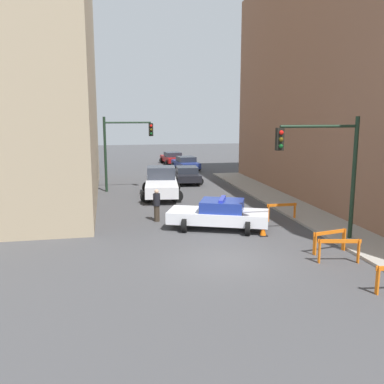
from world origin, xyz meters
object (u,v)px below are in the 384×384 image
(traffic_light_far, at_px, (121,143))
(traffic_light_near, at_px, (329,160))
(parked_car_far, at_px, (172,158))
(traffic_cone, at_px, (263,229))
(barrier_back, at_px, (330,238))
(parked_car_near, at_px, (187,174))
(white_truck, at_px, (161,183))
(barrier_mid, at_px, (339,247))
(police_car, at_px, (219,214))
(parked_car_mid, at_px, (186,163))
(barrier_corner, at_px, (282,209))
(pedestrian_crossing, at_px, (157,205))

(traffic_light_far, bearing_deg, traffic_light_near, -60.22)
(parked_car_far, distance_m, traffic_cone, 27.87)
(barrier_back, bearing_deg, traffic_cone, 122.19)
(parked_car_near, height_order, barrier_back, parked_car_near)
(white_truck, relative_size, barrier_mid, 3.55)
(parked_car_far, bearing_deg, barrier_mid, -92.70)
(police_car, distance_m, parked_car_mid, 21.57)
(parked_car_mid, height_order, barrier_corner, parked_car_mid)
(pedestrian_crossing, relative_size, barrier_mid, 1.05)
(parked_car_mid, bearing_deg, traffic_light_near, -91.91)
(traffic_light_near, relative_size, barrier_back, 3.30)
(traffic_light_far, distance_m, white_truck, 4.37)
(pedestrian_crossing, relative_size, traffic_cone, 2.53)
(barrier_corner, bearing_deg, barrier_mid, -93.98)
(traffic_light_far, bearing_deg, parked_car_mid, 57.88)
(police_car, height_order, parked_car_far, police_car)
(traffic_light_far, xyz_separation_m, barrier_corner, (7.67, -10.20, -2.78))
(traffic_light_far, bearing_deg, pedestrian_crossing, -81.32)
(parked_car_far, distance_m, pedestrian_crossing, 24.73)
(white_truck, height_order, barrier_back, white_truck)
(parked_car_mid, distance_m, barrier_mid, 26.88)
(parked_car_mid, bearing_deg, parked_car_far, 90.78)
(barrier_mid, xyz_separation_m, traffic_cone, (-1.47, 3.89, -0.30))
(white_truck, bearing_deg, traffic_cone, -64.88)
(parked_car_near, distance_m, barrier_mid, 19.27)
(white_truck, height_order, parked_car_near, white_truck)
(barrier_back, bearing_deg, police_car, 128.20)
(parked_car_mid, height_order, traffic_cone, parked_car_mid)
(parked_car_mid, relative_size, traffic_cone, 6.79)
(parked_car_mid, xyz_separation_m, traffic_cone, (-0.74, -22.98, -0.36))
(police_car, relative_size, barrier_back, 3.20)
(barrier_back, bearing_deg, barrier_corner, 87.99)
(parked_car_near, distance_m, traffic_cone, 15.28)
(police_car, height_order, pedestrian_crossing, pedestrian_crossing)
(parked_car_near, height_order, pedestrian_crossing, pedestrian_crossing)
(parked_car_mid, xyz_separation_m, parked_car_far, (-0.54, 4.89, 0.00))
(police_car, distance_m, traffic_cone, 2.28)
(traffic_light_far, relative_size, parked_car_mid, 1.17)
(barrier_back, relative_size, traffic_cone, 2.40)
(pedestrian_crossing, distance_m, barrier_back, 8.79)
(barrier_mid, bearing_deg, police_car, 119.80)
(parked_car_near, xyz_separation_m, parked_car_mid, (1.35, 7.71, 0.00))
(barrier_mid, bearing_deg, traffic_light_near, 72.14)
(barrier_mid, bearing_deg, parked_car_near, 96.19)
(traffic_cone, bearing_deg, barrier_mid, -69.33)
(traffic_light_near, distance_m, parked_car_mid, 24.60)
(barrier_back, relative_size, barrier_corner, 0.99)
(barrier_mid, xyz_separation_m, barrier_back, (0.26, 1.15, 0.00))
(police_car, xyz_separation_m, barrier_mid, (3.11, -5.43, -0.11))
(traffic_light_far, distance_m, barrier_corner, 13.06)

